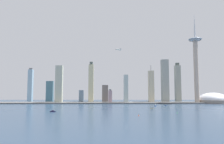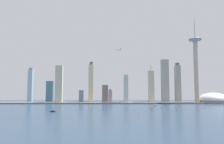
{
  "view_description": "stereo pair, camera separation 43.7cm",
  "coord_description": "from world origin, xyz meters",
  "px_view_note": "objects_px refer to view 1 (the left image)",
  "views": [
    {
      "loc": [
        -24.5,
        -271.42,
        44.65
      ],
      "look_at": [
        -9.55,
        464.93,
        110.09
      ],
      "focal_mm": 33.42,
      "sensor_mm": 36.0,
      "label": 1
    },
    {
      "loc": [
        -24.06,
        -271.43,
        44.65
      ],
      "look_at": [
        -9.55,
        464.93,
        110.09
      ],
      "focal_mm": 33.42,
      "sensor_mm": 36.0,
      "label": 2
    }
  ],
  "objects_px": {
    "boat_4": "(166,105)",
    "skyscraper_8": "(59,84)",
    "skyscraper_1": "(81,96)",
    "airplane": "(118,49)",
    "skyscraper_3": "(110,97)",
    "skyscraper_10": "(30,85)",
    "skyscraper_6": "(105,94)",
    "skyscraper_0": "(91,83)",
    "skyscraper_7": "(50,91)",
    "skyscraper_5": "(178,83)",
    "stadium_dome": "(213,100)",
    "channel_buoy_0": "(139,115)",
    "skyscraper_4": "(151,87)",
    "observation_tower": "(196,59)",
    "channel_buoy_1": "(177,113)",
    "boat_6": "(53,111)",
    "boat_1": "(155,105)",
    "skyscraper_9": "(126,89)",
    "skyscraper_2": "(165,81)",
    "boat_0": "(152,108)"
  },
  "relations": [
    {
      "from": "airplane",
      "to": "stadium_dome",
      "type": "bearing_deg",
      "value": 128.86
    },
    {
      "from": "observation_tower",
      "to": "channel_buoy_1",
      "type": "relative_size",
      "value": 137.16
    },
    {
      "from": "skyscraper_8",
      "to": "skyscraper_5",
      "type": "bearing_deg",
      "value": 5.67
    },
    {
      "from": "skyscraper_0",
      "to": "skyscraper_5",
      "type": "xyz_separation_m",
      "value": [
        325.73,
        20.84,
        -0.02
      ]
    },
    {
      "from": "stadium_dome",
      "to": "boat_4",
      "type": "distance_m",
      "value": 231.44
    },
    {
      "from": "skyscraper_4",
      "to": "skyscraper_5",
      "type": "bearing_deg",
      "value": 12.9
    },
    {
      "from": "skyscraper_2",
      "to": "skyscraper_6",
      "type": "xyz_separation_m",
      "value": [
        -224.12,
        -1.07,
        -47.89
      ]
    },
    {
      "from": "skyscraper_0",
      "to": "channel_buoy_0",
      "type": "height_order",
      "value": "skyscraper_0"
    },
    {
      "from": "observation_tower",
      "to": "skyscraper_0",
      "type": "xyz_separation_m",
      "value": [
        -374.98,
        32.17,
        -85.7
      ]
    },
    {
      "from": "stadium_dome",
      "to": "channel_buoy_1",
      "type": "distance_m",
      "value": 402.74
    },
    {
      "from": "skyscraper_10",
      "to": "airplane",
      "type": "relative_size",
      "value": 5.35
    },
    {
      "from": "stadium_dome",
      "to": "boat_1",
      "type": "relative_size",
      "value": 10.79
    },
    {
      "from": "stadium_dome",
      "to": "skyscraper_6",
      "type": "bearing_deg",
      "value": 174.66
    },
    {
      "from": "channel_buoy_1",
      "to": "skyscraper_7",
      "type": "bearing_deg",
      "value": 130.83
    },
    {
      "from": "observation_tower",
      "to": "skyscraper_1",
      "type": "distance_m",
      "value": 433.24
    },
    {
      "from": "skyscraper_5",
      "to": "skyscraper_7",
      "type": "bearing_deg",
      "value": 173.39
    },
    {
      "from": "skyscraper_10",
      "to": "boat_1",
      "type": "distance_m",
      "value": 486.75
    },
    {
      "from": "skyscraper_0",
      "to": "airplane",
      "type": "bearing_deg",
      "value": -20.64
    },
    {
      "from": "channel_buoy_0",
      "to": "skyscraper_3",
      "type": "bearing_deg",
      "value": 97.26
    },
    {
      "from": "channel_buoy_1",
      "to": "skyscraper_5",
      "type": "bearing_deg",
      "value": 70.94
    },
    {
      "from": "skyscraper_1",
      "to": "skyscraper_4",
      "type": "distance_m",
      "value": 257.08
    },
    {
      "from": "skyscraper_3",
      "to": "skyscraper_10",
      "type": "height_order",
      "value": "skyscraper_10"
    },
    {
      "from": "skyscraper_6",
      "to": "skyscraper_3",
      "type": "bearing_deg",
      "value": -66.88
    },
    {
      "from": "stadium_dome",
      "to": "channel_buoy_0",
      "type": "xyz_separation_m",
      "value": [
        -319.86,
        -367.25,
        -9.13
      ]
    },
    {
      "from": "skyscraper_1",
      "to": "skyscraper_7",
      "type": "height_order",
      "value": "skyscraper_7"
    },
    {
      "from": "skyscraper_5",
      "to": "airplane",
      "type": "relative_size",
      "value": 6.08
    },
    {
      "from": "stadium_dome",
      "to": "skyscraper_6",
      "type": "xyz_separation_m",
      "value": [
        -384.12,
        35.93,
        21.89
      ]
    },
    {
      "from": "stadium_dome",
      "to": "airplane",
      "type": "xyz_separation_m",
      "value": [
        -336.96,
        -13.97,
        178.44
      ]
    },
    {
      "from": "skyscraper_9",
      "to": "channel_buoy_1",
      "type": "xyz_separation_m",
      "value": [
        72.8,
        -330.1,
        -49.05
      ]
    },
    {
      "from": "skyscraper_2",
      "to": "channel_buoy_1",
      "type": "distance_m",
      "value": 378.83
    },
    {
      "from": "skyscraper_10",
      "to": "channel_buoy_0",
      "type": "xyz_separation_m",
      "value": [
        353.14,
        -439.47,
        -62.45
      ]
    },
    {
      "from": "skyscraper_4",
      "to": "boat_0",
      "type": "bearing_deg",
      "value": -101.62
    },
    {
      "from": "skyscraper_6",
      "to": "skyscraper_5",
      "type": "bearing_deg",
      "value": 1.67
    },
    {
      "from": "skyscraper_5",
      "to": "skyscraper_8",
      "type": "xyz_separation_m",
      "value": [
        -436.71,
        -43.38,
        -5.04
      ]
    },
    {
      "from": "observation_tower",
      "to": "channel_buoy_0",
      "type": "bearing_deg",
      "value": -125.92
    },
    {
      "from": "skyscraper_0",
      "to": "skyscraper_9",
      "type": "relative_size",
      "value": 1.49
    },
    {
      "from": "skyscraper_1",
      "to": "airplane",
      "type": "height_order",
      "value": "airplane"
    },
    {
      "from": "skyscraper_3",
      "to": "skyscraper_1",
      "type": "bearing_deg",
      "value": 161.76
    },
    {
      "from": "skyscraper_0",
      "to": "skyscraper_4",
      "type": "distance_m",
      "value": 219.63
    },
    {
      "from": "boat_6",
      "to": "skyscraper_9",
      "type": "bearing_deg",
      "value": -137.01
    },
    {
      "from": "boat_1",
      "to": "channel_buoy_0",
      "type": "relative_size",
      "value": 3.63
    },
    {
      "from": "skyscraper_0",
      "to": "skyscraper_10",
      "type": "distance_m",
      "value": 242.81
    },
    {
      "from": "skyscraper_5",
      "to": "boat_4",
      "type": "relative_size",
      "value": 16.23
    },
    {
      "from": "skyscraper_1",
      "to": "boat_1",
      "type": "xyz_separation_m",
      "value": [
        232.81,
        -164.28,
        -21.2
      ]
    },
    {
      "from": "boat_4",
      "to": "skyscraper_8",
      "type": "bearing_deg",
      "value": -133.64
    },
    {
      "from": "boat_1",
      "to": "skyscraper_3",
      "type": "bearing_deg",
      "value": 91.52
    },
    {
      "from": "skyscraper_1",
      "to": "airplane",
      "type": "relative_size",
      "value": 1.87
    },
    {
      "from": "skyscraper_10",
      "to": "channel_buoy_1",
      "type": "height_order",
      "value": "skyscraper_10"
    },
    {
      "from": "skyscraper_0",
      "to": "skyscraper_7",
      "type": "bearing_deg",
      "value": 155.34
    },
    {
      "from": "boat_6",
      "to": "channel_buoy_1",
      "type": "relative_size",
      "value": 5.08
    }
  ]
}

